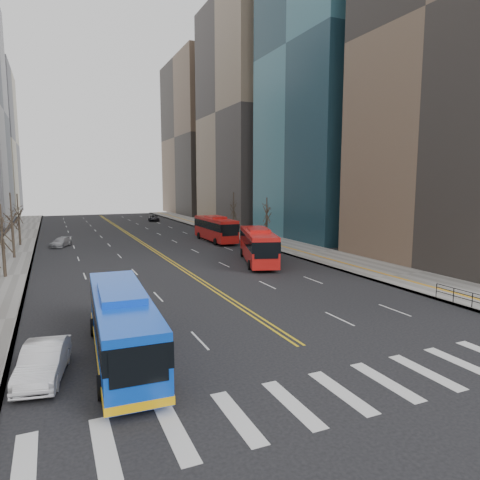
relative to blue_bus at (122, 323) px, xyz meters
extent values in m
plane|color=black|center=(8.94, -7.21, -1.84)|extent=(220.00, 220.00, 0.00)
cube|color=gray|center=(26.44, 37.79, -1.76)|extent=(7.00, 130.00, 0.15)
cube|color=gray|center=(-7.56, 37.79, -1.76)|extent=(5.00, 130.00, 0.15)
cube|color=silver|center=(-4.06, -7.21, -1.83)|extent=(0.70, 4.00, 0.01)
cube|color=silver|center=(-1.70, -7.21, -1.83)|extent=(0.70, 4.00, 0.01)
cube|color=silver|center=(0.67, -7.21, -1.83)|extent=(0.70, 4.00, 0.01)
cube|color=silver|center=(3.03, -7.21, -1.83)|extent=(0.70, 4.00, 0.01)
cube|color=silver|center=(5.39, -7.21, -1.83)|extent=(0.70, 4.00, 0.01)
cube|color=silver|center=(7.76, -7.21, -1.83)|extent=(0.70, 4.00, 0.01)
cube|color=silver|center=(10.12, -7.21, -1.83)|extent=(0.70, 4.00, 0.01)
cube|color=silver|center=(12.48, -7.21, -1.83)|extent=(0.70, 4.00, 0.01)
cube|color=silver|center=(14.85, -7.21, -1.83)|extent=(0.70, 4.00, 0.01)
cube|color=gold|center=(8.74, 47.79, -1.83)|extent=(0.15, 100.00, 0.01)
cube|color=gold|center=(9.14, 47.79, -1.83)|extent=(0.15, 100.00, 0.01)
cube|color=#376D7D|center=(39.94, 36.79, 27.16)|extent=(20.00, 22.00, 58.00)
cube|color=gray|center=(38.94, 63.79, 21.16)|extent=(20.00, 26.00, 46.00)
cube|color=brown|center=(37.94, 95.79, 19.16)|extent=(18.00, 30.00, 42.00)
cube|color=black|center=(23.24, -1.21, -0.69)|extent=(0.04, 6.00, 0.04)
cylinder|color=black|center=(23.24, -1.21, -1.19)|extent=(0.06, 0.06, 1.00)
cylinder|color=black|center=(23.24, 0.29, -1.19)|extent=(0.06, 0.06, 1.00)
cylinder|color=black|center=(23.24, 1.79, -1.19)|extent=(0.06, 0.06, 1.00)
cylinder|color=#2F261D|center=(-7.06, 22.79, -0.04)|extent=(0.28, 0.28, 3.60)
cylinder|color=#2F261D|center=(-7.06, 33.79, 0.16)|extent=(0.28, 0.28, 4.00)
cylinder|color=#2F261D|center=(-7.06, 44.79, 0.06)|extent=(0.28, 0.28, 3.80)
cylinder|color=#2F261D|center=(24.94, 32.79, -0.09)|extent=(0.28, 0.28, 3.50)
cylinder|color=#2F261D|center=(24.94, 44.79, 0.04)|extent=(0.28, 0.28, 3.75)
cube|color=blue|center=(0.00, 0.00, -0.06)|extent=(3.09, 12.14, 2.86)
cube|color=black|center=(0.00, 0.00, 0.50)|extent=(3.15, 12.16, 1.03)
cube|color=blue|center=(0.00, 0.00, 1.47)|extent=(2.21, 4.30, 0.40)
cube|color=#FFB80D|center=(0.00, 0.00, -1.29)|extent=(3.15, 12.16, 0.35)
cylinder|color=black|center=(-1.44, -3.78, -1.34)|extent=(0.35, 1.01, 1.00)
cylinder|color=black|center=(1.06, -3.91, -1.34)|extent=(0.35, 1.01, 1.00)
cylinder|color=black|center=(-1.06, 3.91, -1.34)|extent=(0.35, 1.01, 1.00)
cylinder|color=black|center=(1.44, 3.78, -1.34)|extent=(0.35, 1.01, 1.00)
cube|color=red|center=(17.46, 20.39, 0.07)|extent=(6.35, 12.18, 3.12)
cube|color=black|center=(17.46, 20.39, 0.66)|extent=(6.41, 12.22, 1.11)
cube|color=red|center=(17.46, 20.39, 1.73)|extent=(3.38, 4.65, 0.40)
cylinder|color=black|center=(14.97, 17.20, -1.34)|extent=(0.60, 1.04, 1.00)
cylinder|color=black|center=(17.54, 16.34, -1.34)|extent=(0.60, 1.04, 1.00)
cylinder|color=black|center=(17.39, 24.44, -1.34)|extent=(0.60, 1.04, 1.00)
cylinder|color=black|center=(19.96, 23.59, -1.34)|extent=(0.60, 1.04, 1.00)
cube|color=red|center=(19.25, 38.35, 0.07)|extent=(2.88, 11.98, 3.13)
cube|color=black|center=(19.25, 38.35, 0.67)|extent=(2.94, 12.00, 1.11)
cube|color=red|center=(19.25, 38.35, 1.74)|extent=(2.23, 4.21, 0.40)
cylinder|color=black|center=(17.84, 34.54, -1.34)|extent=(0.31, 1.00, 1.00)
cylinder|color=black|center=(20.55, 34.50, -1.34)|extent=(0.31, 1.00, 1.00)
cylinder|color=black|center=(17.94, 42.19, -1.34)|extent=(0.31, 1.00, 1.00)
cylinder|color=black|center=(20.66, 42.15, -1.34)|extent=(0.31, 1.00, 1.00)
imported|color=silver|center=(-3.56, -0.85, -1.05)|extent=(2.52, 5.03, 1.58)
imported|color=black|center=(20.34, 36.20, -1.21)|extent=(2.25, 3.91, 1.25)
imported|color=#95959A|center=(-1.95, 41.62, -1.21)|extent=(3.37, 4.64, 1.25)
imported|color=black|center=(18.33, 76.02, -1.16)|extent=(2.95, 5.19, 1.36)
camera|label=1|loc=(-2.87, -20.84, 6.80)|focal=32.00mm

